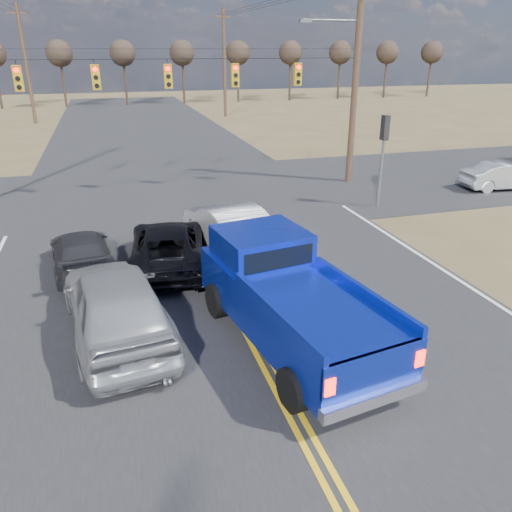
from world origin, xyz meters
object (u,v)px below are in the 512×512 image
object	(u,v)px
black_suv	(168,246)
dgrey_car_queue	(82,252)
cross_car_east_near	(503,176)
silver_suv	(116,303)
white_car_queue	(229,228)
pickup_truck	(288,298)

from	to	relation	value
black_suv	dgrey_car_queue	xyz separation A→B (m)	(-2.60, 0.44, -0.08)
cross_car_east_near	black_suv	bearing A→B (deg)	111.07
silver_suv	white_car_queue	distance (m)	6.04
pickup_truck	silver_suv	size ratio (longest dim) A/B	1.21
dgrey_car_queue	pickup_truck	bearing A→B (deg)	123.89
pickup_truck	silver_suv	distance (m)	4.02
cross_car_east_near	silver_suv	bearing A→B (deg)	120.27
pickup_truck	cross_car_east_near	xyz separation A→B (m)	(14.78, 9.99, -0.46)
white_car_queue	cross_car_east_near	world-z (taller)	white_car_queue
silver_suv	cross_car_east_near	bearing A→B (deg)	-162.02
black_suv	cross_car_east_near	xyz separation A→B (m)	(16.91, 4.83, -0.03)
black_suv	cross_car_east_near	distance (m)	17.58
black_suv	dgrey_car_queue	size ratio (longest dim) A/B	1.17
dgrey_car_queue	cross_car_east_near	bearing A→B (deg)	-173.67
white_car_queue	dgrey_car_queue	size ratio (longest dim) A/B	1.18
white_car_queue	silver_suv	bearing A→B (deg)	42.00
white_car_queue	black_suv	bearing A→B (deg)	10.81
pickup_truck	cross_car_east_near	bearing A→B (deg)	25.02
black_suv	dgrey_car_queue	distance (m)	2.64
silver_suv	black_suv	size ratio (longest dim) A/B	1.07
silver_suv	cross_car_east_near	distance (m)	20.54
white_car_queue	cross_car_east_near	size ratio (longest dim) A/B	1.25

